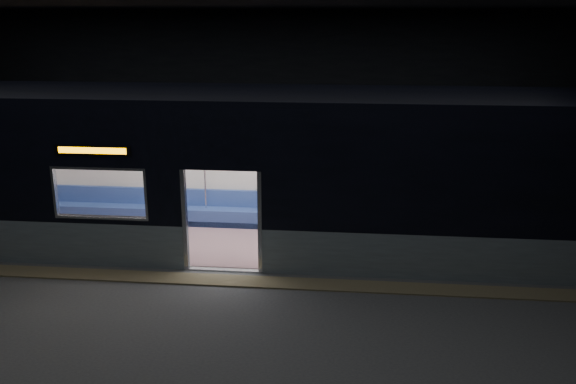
# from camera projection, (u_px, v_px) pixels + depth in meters

# --- Properties ---
(station_floor) EXTENTS (24.00, 14.00, 0.01)m
(station_floor) POSITION_uv_depth(u_px,v_px,m) (212.00, 294.00, 11.05)
(station_floor) COLOR #47494C
(station_floor) RESTS_ON ground
(station_envelope) EXTENTS (24.00, 14.00, 5.00)m
(station_envelope) POSITION_uv_depth(u_px,v_px,m) (204.00, 91.00, 10.02)
(station_envelope) COLOR black
(station_envelope) RESTS_ON station_floor
(tactile_strip) EXTENTS (22.80, 0.50, 0.03)m
(tactile_strip) POSITION_uv_depth(u_px,v_px,m) (218.00, 280.00, 11.57)
(tactile_strip) COLOR #8C7F59
(tactile_strip) RESTS_ON station_floor
(metro_car) EXTENTS (18.00, 3.04, 3.35)m
(metro_car) POSITION_uv_depth(u_px,v_px,m) (235.00, 162.00, 12.96)
(metro_car) COLOR #899AA3
(metro_car) RESTS_ON station_floor
(passenger) EXTENTS (0.43, 0.73, 1.42)m
(passenger) POSITION_uv_depth(u_px,v_px,m) (281.00, 196.00, 14.12)
(passenger) COLOR black
(passenger) RESTS_ON metro_car
(handbag) EXTENTS (0.33, 0.28, 0.16)m
(handbag) POSITION_uv_depth(u_px,v_px,m) (279.00, 204.00, 13.93)
(handbag) COLOR black
(handbag) RESTS_ON passenger
(transit_map) EXTENTS (1.06, 0.03, 0.69)m
(transit_map) POSITION_uv_depth(u_px,v_px,m) (410.00, 168.00, 13.93)
(transit_map) COLOR white
(transit_map) RESTS_ON metro_car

